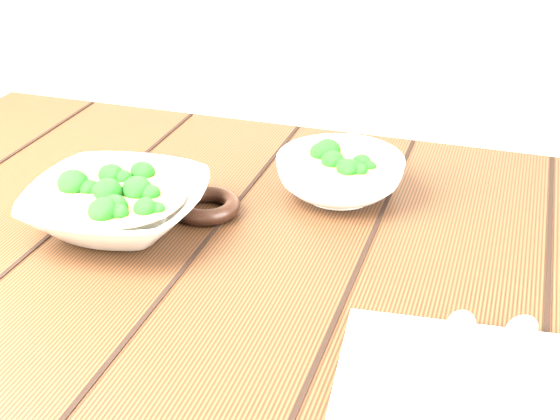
{
  "coord_description": "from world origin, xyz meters",
  "views": [
    {
      "loc": [
        0.33,
        -0.81,
        1.25
      ],
      "look_at": [
        0.07,
        0.01,
        0.8
      ],
      "focal_mm": 50.0,
      "sensor_mm": 36.0,
      "label": 1
    }
  ],
  "objects_px": {
    "table": "(228,314)",
    "soup_bowl_front": "(117,205)",
    "napkin": "(462,388)",
    "trivet": "(206,206)",
    "soup_bowl_back": "(340,175)"
  },
  "relations": [
    {
      "from": "table",
      "to": "trivet",
      "type": "bearing_deg",
      "value": 131.14
    },
    {
      "from": "trivet",
      "to": "napkin",
      "type": "distance_m",
      "value": 0.46
    },
    {
      "from": "table",
      "to": "napkin",
      "type": "bearing_deg",
      "value": -32.65
    },
    {
      "from": "table",
      "to": "soup_bowl_front",
      "type": "relative_size",
      "value": 4.81
    },
    {
      "from": "soup_bowl_back",
      "to": "table",
      "type": "bearing_deg",
      "value": -123.16
    },
    {
      "from": "table",
      "to": "soup_bowl_front",
      "type": "bearing_deg",
      "value": -175.27
    },
    {
      "from": "soup_bowl_back",
      "to": "napkin",
      "type": "xyz_separation_m",
      "value": [
        0.21,
        -0.38,
        -0.02
      ]
    },
    {
      "from": "napkin",
      "to": "soup_bowl_front",
      "type": "bearing_deg",
      "value": 151.68
    },
    {
      "from": "table",
      "to": "soup_bowl_front",
      "type": "xyz_separation_m",
      "value": [
        -0.15,
        -0.01,
        0.15
      ]
    },
    {
      "from": "table",
      "to": "soup_bowl_back",
      "type": "relative_size",
      "value": 5.22
    },
    {
      "from": "soup_bowl_front",
      "to": "soup_bowl_back",
      "type": "distance_m",
      "value": 0.31
    },
    {
      "from": "table",
      "to": "trivet",
      "type": "height_order",
      "value": "trivet"
    },
    {
      "from": "table",
      "to": "soup_bowl_front",
      "type": "distance_m",
      "value": 0.21
    },
    {
      "from": "table",
      "to": "soup_bowl_back",
      "type": "height_order",
      "value": "soup_bowl_back"
    },
    {
      "from": "trivet",
      "to": "soup_bowl_front",
      "type": "bearing_deg",
      "value": -145.11
    }
  ]
}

